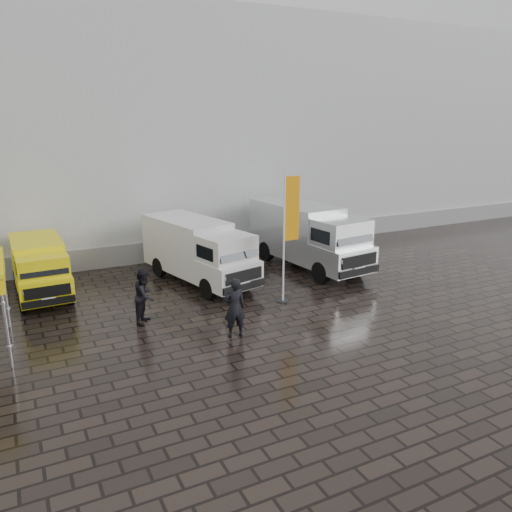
{
  "coord_description": "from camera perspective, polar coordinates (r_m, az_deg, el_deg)",
  "views": [
    {
      "loc": [
        -9.33,
        -15.19,
        6.83
      ],
      "look_at": [
        -0.68,
        2.2,
        1.38
      ],
      "focal_mm": 35.0,
      "sensor_mm": 36.0,
      "label": 1
    }
  ],
  "objects": [
    {
      "name": "ground",
      "position": [
        19.09,
        4.79,
        -5.35
      ],
      "size": [
        120.0,
        120.0,
        0.0
      ],
      "primitive_type": "plane",
      "color": "black",
      "rests_on": "ground"
    },
    {
      "name": "exhibition_hall",
      "position": [
        33.2,
        -6.68,
        14.13
      ],
      "size": [
        44.0,
        16.0,
        12.0
      ],
      "primitive_type": "cube",
      "color": "silver",
      "rests_on": "ground"
    },
    {
      "name": "hall_plinth",
      "position": [
        26.53,
        -0.34,
        1.87
      ],
      "size": [
        44.0,
        0.15,
        1.0
      ],
      "primitive_type": "cube",
      "color": "gray",
      "rests_on": "ground"
    },
    {
      "name": "van_yellow",
      "position": [
        21.14,
        -23.45,
        -1.43
      ],
      "size": [
        1.96,
        4.76,
        2.17
      ],
      "primitive_type": null,
      "rotation": [
        0.0,
        0.0,
        0.03
      ],
      "color": "yellow",
      "rests_on": "ground"
    },
    {
      "name": "van_white",
      "position": [
        21.11,
        -6.56,
        0.41
      ],
      "size": [
        3.37,
        6.35,
        2.62
      ],
      "primitive_type": null,
      "rotation": [
        0.0,
        0.0,
        0.24
      ],
      "color": "silver",
      "rests_on": "ground"
    },
    {
      "name": "van_silver",
      "position": [
        23.19,
        6.0,
        2.15
      ],
      "size": [
        2.95,
        6.87,
        2.89
      ],
      "primitive_type": null,
      "rotation": [
        0.0,
        0.0,
        0.11
      ],
      "color": "silver",
      "rests_on": "ground"
    },
    {
      "name": "flagpole",
      "position": [
        18.51,
        3.71,
        2.95
      ],
      "size": [
        0.88,
        0.5,
        4.96
      ],
      "color": "black",
      "rests_on": "ground"
    },
    {
      "name": "wheelie_bin",
      "position": [
        27.67,
        5.67,
        2.39
      ],
      "size": [
        0.74,
        0.74,
        1.02
      ],
      "primitive_type": "cube",
      "rotation": [
        0.0,
        0.0,
        -0.22
      ],
      "color": "black",
      "rests_on": "ground"
    },
    {
      "name": "person_front",
      "position": [
        15.9,
        -2.47,
        -5.92
      ],
      "size": [
        0.76,
        0.53,
        1.97
      ],
      "primitive_type": "imported",
      "rotation": [
        0.0,
        0.0,
        3.05
      ],
      "color": "black",
      "rests_on": "ground"
    },
    {
      "name": "person_tent",
      "position": [
        17.43,
        -12.59,
        -4.47
      ],
      "size": [
        1.11,
        1.16,
        1.88
      ],
      "primitive_type": "imported",
      "rotation": [
        0.0,
        0.0,
        0.95
      ],
      "color": "black",
      "rests_on": "ground"
    }
  ]
}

